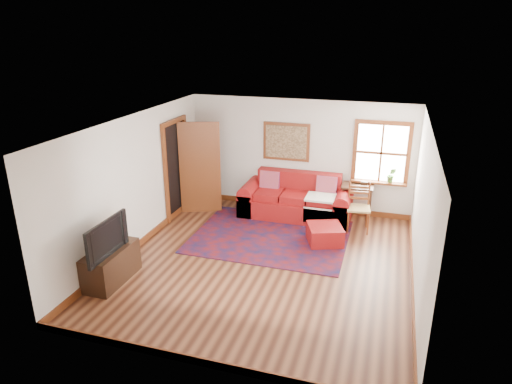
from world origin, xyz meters
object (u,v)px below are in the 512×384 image
(red_leather_sofa, at_px, (296,202))
(red_ottoman, at_px, (325,235))
(side_table, at_px, (357,191))
(ladder_back_chair, at_px, (359,205))
(media_cabinet, at_px, (111,265))

(red_leather_sofa, distance_m, red_ottoman, 1.45)
(red_leather_sofa, bearing_deg, side_table, 6.86)
(ladder_back_chair, height_order, media_cabinet, ladder_back_chair)
(red_leather_sofa, xyz_separation_m, media_cabinet, (-2.30, -3.59, -0.02))
(red_leather_sofa, height_order, side_table, red_leather_sofa)
(red_ottoman, height_order, side_table, side_table)
(side_table, distance_m, ladder_back_chair, 0.52)
(red_ottoman, relative_size, ladder_back_chair, 0.64)
(media_cabinet, bearing_deg, red_ottoman, 37.54)
(red_ottoman, xyz_separation_m, media_cabinet, (-3.13, -2.41, 0.11))
(side_table, xyz_separation_m, ladder_back_chair, (0.08, -0.50, -0.13))
(ladder_back_chair, bearing_deg, red_leather_sofa, 165.88)
(media_cabinet, bearing_deg, red_leather_sofa, 57.32)
(red_ottoman, bearing_deg, media_cabinet, -163.02)
(ladder_back_chair, distance_m, media_cabinet, 4.91)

